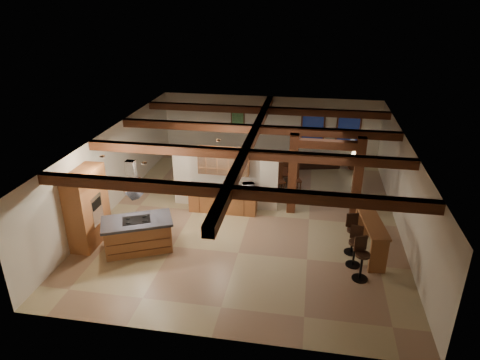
# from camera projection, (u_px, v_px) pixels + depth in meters

# --- Properties ---
(ground) EXTENTS (12.00, 12.00, 0.00)m
(ground) POSITION_uv_depth(u_px,v_px,m) (250.00, 214.00, 15.17)
(ground) COLOR tan
(ground) RESTS_ON ground
(room_walls) EXTENTS (12.00, 12.00, 12.00)m
(room_walls) POSITION_uv_depth(u_px,v_px,m) (251.00, 168.00, 14.46)
(room_walls) COLOR beige
(room_walls) RESTS_ON ground
(ceiling_beams) EXTENTS (10.00, 12.00, 0.28)m
(ceiling_beams) POSITION_uv_depth(u_px,v_px,m) (251.00, 141.00, 14.06)
(ceiling_beams) COLOR #371D0D
(ceiling_beams) RESTS_ON room_walls
(timber_posts) EXTENTS (2.50, 0.30, 2.90)m
(timber_posts) POSITION_uv_depth(u_px,v_px,m) (326.00, 168.00, 14.53)
(timber_posts) COLOR #371D0D
(timber_posts) RESTS_ON ground
(partition_wall) EXTENTS (3.80, 0.18, 2.20)m
(partition_wall) POSITION_uv_depth(u_px,v_px,m) (225.00, 179.00, 15.34)
(partition_wall) COLOR beige
(partition_wall) RESTS_ON ground
(pantry_cabinet) EXTENTS (0.67, 1.60, 2.40)m
(pantry_cabinet) POSITION_uv_depth(u_px,v_px,m) (87.00, 207.00, 13.07)
(pantry_cabinet) COLOR brown
(pantry_cabinet) RESTS_ON ground
(back_counter) EXTENTS (2.50, 0.66, 0.94)m
(back_counter) POSITION_uv_depth(u_px,v_px,m) (223.00, 199.00, 15.24)
(back_counter) COLOR brown
(back_counter) RESTS_ON ground
(upper_display_cabinet) EXTENTS (1.80, 0.36, 0.95)m
(upper_display_cabinet) POSITION_uv_depth(u_px,v_px,m) (224.00, 161.00, 14.86)
(upper_display_cabinet) COLOR brown
(upper_display_cabinet) RESTS_ON partition_wall
(range_hood) EXTENTS (1.10, 1.10, 1.40)m
(range_hood) POSITION_uv_depth(u_px,v_px,m) (134.00, 197.00, 12.42)
(range_hood) COLOR silver
(range_hood) RESTS_ON room_walls
(back_windows) EXTENTS (2.70, 0.07, 1.70)m
(back_windows) POSITION_uv_depth(u_px,v_px,m) (330.00, 129.00, 19.49)
(back_windows) COLOR #371D0D
(back_windows) RESTS_ON room_walls
(framed_art) EXTENTS (0.65, 0.05, 0.85)m
(framed_art) POSITION_uv_depth(u_px,v_px,m) (238.00, 121.00, 20.08)
(framed_art) COLOR #371D0D
(framed_art) RESTS_ON room_walls
(recessed_cans) EXTENTS (3.16, 2.46, 0.03)m
(recessed_cans) POSITION_uv_depth(u_px,v_px,m) (157.00, 153.00, 12.67)
(recessed_cans) COLOR silver
(recessed_cans) RESTS_ON room_walls
(kitchen_island) EXTENTS (2.33, 1.86, 1.02)m
(kitchen_island) POSITION_uv_depth(u_px,v_px,m) (138.00, 234.00, 12.93)
(kitchen_island) COLOR brown
(kitchen_island) RESTS_ON ground
(dining_table) EXTENTS (1.82, 1.29, 0.58)m
(dining_table) POSITION_uv_depth(u_px,v_px,m) (274.00, 178.00, 17.40)
(dining_table) COLOR #431E10
(dining_table) RESTS_ON ground
(sofa) EXTENTS (2.00, 1.12, 0.55)m
(sofa) POSITION_uv_depth(u_px,v_px,m) (317.00, 161.00, 19.26)
(sofa) COLOR black
(sofa) RESTS_ON ground
(microwave) EXTENTS (0.48, 0.40, 0.22)m
(microwave) POSITION_uv_depth(u_px,v_px,m) (248.00, 186.00, 14.87)
(microwave) COLOR silver
(microwave) RESTS_ON back_counter
(bar_counter) EXTENTS (0.81, 2.19, 1.12)m
(bar_counter) POSITION_uv_depth(u_px,v_px,m) (371.00, 231.00, 12.62)
(bar_counter) COLOR brown
(bar_counter) RESTS_ON ground
(side_table) EXTENTS (0.47, 0.47, 0.49)m
(side_table) POSITION_uv_depth(u_px,v_px,m) (354.00, 163.00, 19.06)
(side_table) COLOR #371D0D
(side_table) RESTS_ON ground
(table_lamp) EXTENTS (0.28, 0.28, 0.33)m
(table_lamp) POSITION_uv_depth(u_px,v_px,m) (355.00, 153.00, 18.87)
(table_lamp) COLOR black
(table_lamp) RESTS_ON side_table
(bar_stool_a) EXTENTS (0.47, 0.48, 1.25)m
(bar_stool_a) POSITION_uv_depth(u_px,v_px,m) (361.00, 259.00, 11.54)
(bar_stool_a) COLOR black
(bar_stool_a) RESTS_ON ground
(bar_stool_b) EXTENTS (0.42, 0.44, 1.21)m
(bar_stool_b) POSITION_uv_depth(u_px,v_px,m) (355.00, 246.00, 12.14)
(bar_stool_b) COLOR black
(bar_stool_b) RESTS_ON ground
(bar_stool_c) EXTENTS (0.45, 0.47, 1.24)m
(bar_stool_c) POSITION_uv_depth(u_px,v_px,m) (352.00, 234.00, 12.74)
(bar_stool_c) COLOR black
(bar_stool_c) RESTS_ON ground
(dining_chairs) EXTENTS (2.26, 2.26, 1.15)m
(dining_chairs) POSITION_uv_depth(u_px,v_px,m) (275.00, 172.00, 17.28)
(dining_chairs) COLOR #371D0D
(dining_chairs) RESTS_ON ground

